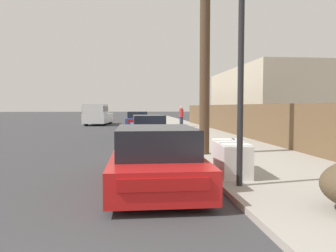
% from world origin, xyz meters
% --- Properties ---
extents(sidewalk_curb, '(4.20, 63.00, 0.12)m').
position_xyz_m(sidewalk_curb, '(5.30, 23.50, 0.06)').
color(sidewalk_curb, '#9E998E').
rests_on(sidewalk_curb, ground).
extents(discarded_fridge, '(0.76, 1.70, 0.79)m').
position_xyz_m(discarded_fridge, '(3.73, 5.91, 0.50)').
color(discarded_fridge, white).
rests_on(discarded_fridge, sidewalk_curb).
extents(parked_sports_car_red, '(1.86, 4.64, 1.28)m').
position_xyz_m(parked_sports_car_red, '(1.91, 5.49, 0.58)').
color(parked_sports_car_red, red).
rests_on(parked_sports_car_red, ground).
extents(car_parked_mid, '(1.97, 4.09, 1.25)m').
position_xyz_m(car_parked_mid, '(2.27, 16.01, 0.59)').
color(car_parked_mid, '#2D478C').
rests_on(car_parked_mid, ground).
extents(car_parked_far, '(2.06, 4.68, 1.30)m').
position_xyz_m(car_parked_far, '(1.85, 26.24, 0.61)').
color(car_parked_far, '#2D478C').
rests_on(car_parked_far, ground).
extents(pickup_truck, '(2.42, 5.69, 1.94)m').
position_xyz_m(pickup_truck, '(-1.84, 29.40, 0.96)').
color(pickup_truck, silver).
rests_on(pickup_truck, ground).
extents(utility_pole, '(1.80, 0.34, 8.38)m').
position_xyz_m(utility_pole, '(3.82, 9.17, 4.40)').
color(utility_pole, '#4C3826').
rests_on(utility_pole, sidewalk_curb).
extents(street_lamp, '(0.26, 0.26, 4.18)m').
position_xyz_m(street_lamp, '(3.56, 4.74, 2.57)').
color(street_lamp, '#232326').
rests_on(street_lamp, sidewalk_curb).
extents(wooden_fence, '(0.08, 30.34, 1.71)m').
position_xyz_m(wooden_fence, '(7.25, 16.37, 0.97)').
color(wooden_fence, brown).
rests_on(wooden_fence, sidewalk_curb).
extents(building_right_house, '(6.00, 12.44, 4.56)m').
position_xyz_m(building_right_house, '(11.88, 22.85, 2.28)').
color(building_right_house, beige).
rests_on(building_right_house, ground).
extents(pedestrian, '(0.34, 0.34, 1.63)m').
position_xyz_m(pedestrian, '(5.26, 24.09, 0.95)').
color(pedestrian, '#282D42').
rests_on(pedestrian, sidewalk_curb).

